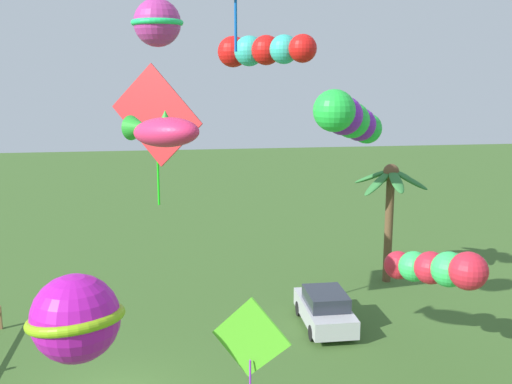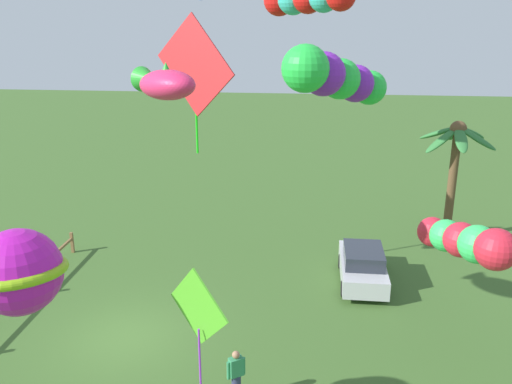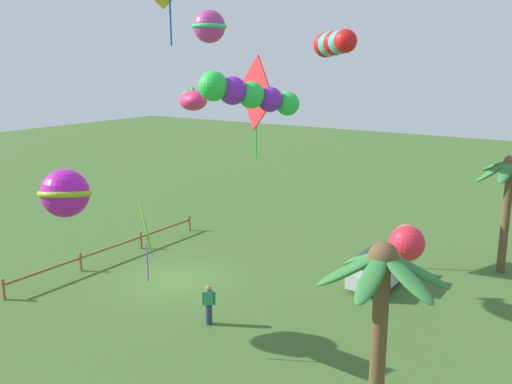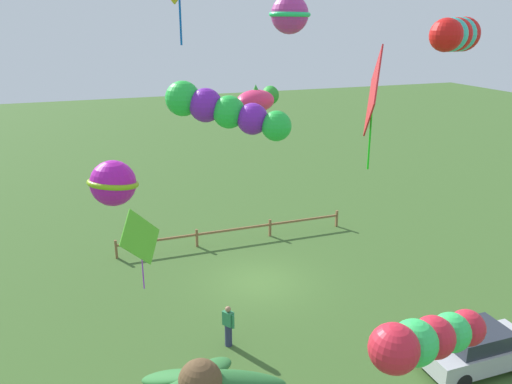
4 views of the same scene
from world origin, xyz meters
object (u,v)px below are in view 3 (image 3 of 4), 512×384
at_px(kite_diamond_3, 146,230).
at_px(kite_tube_0, 407,240).
at_px(kite_ball_6, 65,193).
at_px(kite_ball_5, 209,27).
at_px(kite_diamond_2, 256,94).
at_px(kite_tube_8, 247,94).
at_px(parked_car_0, 380,269).
at_px(kite_fish_1, 193,100).
at_px(kite_tube_4, 334,43).
at_px(spectator_0, 209,305).
at_px(palm_tree_1, 509,184).
at_px(palm_tree_0, 382,295).

bearing_deg(kite_diamond_3, kite_tube_0, 131.22).
bearing_deg(kite_ball_6, kite_ball_5, 165.49).
relative_size(kite_tube_0, kite_diamond_2, 0.84).
bearing_deg(kite_tube_8, parked_car_0, 168.35).
xyz_separation_m(parked_car_0, kite_fish_1, (5.60, -6.11, 7.69)).
height_order(kite_tube_0, kite_tube_4, kite_tube_4).
bearing_deg(kite_tube_4, spectator_0, -10.99).
bearing_deg(kite_ball_5, palm_tree_1, 131.25).
relative_size(kite_tube_4, kite_tube_8, 1.17).
relative_size(kite_tube_4, kite_ball_6, 1.31).
bearing_deg(kite_fish_1, kite_diamond_3, 20.80).
distance_m(kite_fish_1, kite_diamond_3, 6.37).
distance_m(palm_tree_1, kite_fish_1, 15.25).
bearing_deg(kite_tube_0, kite_ball_6, -57.86).
bearing_deg(palm_tree_0, kite_diamond_3, -90.33).
distance_m(kite_fish_1, kite_ball_5, 3.14).
bearing_deg(kite_ball_5, spectator_0, 35.10).
relative_size(kite_diamond_2, kite_tube_8, 1.67).
distance_m(kite_tube_0, kite_ball_5, 11.54).
bearing_deg(kite_ball_5, kite_diamond_3, 17.20).
distance_m(palm_tree_1, kite_ball_6, 19.69).
bearing_deg(kite_ball_6, kite_diamond_3, 97.79).
distance_m(parked_car_0, kite_tube_0, 5.77).
relative_size(spectator_0, kite_tube_8, 0.54).
bearing_deg(spectator_0, kite_tube_4, 169.01).
distance_m(kite_diamond_2, kite_ball_5, 4.70).
bearing_deg(kite_ball_6, kite_tube_0, 122.14).
relative_size(palm_tree_0, kite_tube_8, 1.87).
bearing_deg(spectator_0, kite_diamond_3, -7.06).
relative_size(palm_tree_1, kite_tube_0, 1.38).
height_order(palm_tree_1, kite_tube_4, kite_tube_4).
height_order(kite_diamond_2, kite_diamond_3, kite_diamond_2).
relative_size(kite_ball_6, kite_tube_8, 0.89).
bearing_deg(kite_tube_8, kite_fish_1, -120.16).
relative_size(kite_diamond_3, kite_tube_8, 0.97).
height_order(parked_car_0, kite_ball_5, kite_ball_5).
relative_size(palm_tree_0, kite_tube_0, 1.34).
xyz_separation_m(palm_tree_1, spectator_0, (12.24, -8.29, -3.53)).
relative_size(parked_car_0, kite_tube_8, 1.31).
bearing_deg(kite_ball_6, kite_diamond_2, 171.75).
bearing_deg(palm_tree_1, kite_ball_5, -48.75).
relative_size(kite_tube_0, kite_tube_8, 1.40).
distance_m(spectator_0, kite_ball_5, 11.17).
xyz_separation_m(spectator_0, kite_fish_1, (-1.86, -2.11, 7.63)).
bearing_deg(kite_diamond_2, kite_tube_4, 97.51).
distance_m(kite_fish_1, kite_tube_8, 5.14).
relative_size(palm_tree_0, kite_diamond_3, 1.93).
relative_size(kite_diamond_2, kite_ball_6, 1.87).
xyz_separation_m(kite_tube_4, kite_ball_6, (10.54, -5.22, -5.36)).
bearing_deg(palm_tree_0, spectator_0, -109.74).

